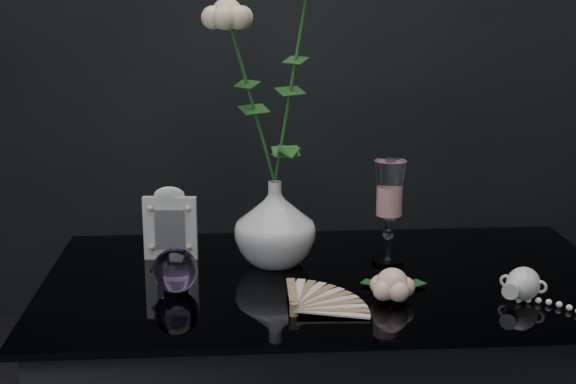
{
  "coord_description": "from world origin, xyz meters",
  "views": [
    {
      "loc": [
        -0.18,
        -1.33,
        1.27
      ],
      "look_at": [
        -0.08,
        0.06,
        0.92
      ],
      "focal_mm": 50.0,
      "sensor_mm": 36.0,
      "label": 1
    }
  ],
  "objects_px": {
    "wine_glass": "(389,212)",
    "picture_frame": "(170,223)",
    "vase": "(275,223)",
    "loose_rose": "(392,285)",
    "pearl_jar": "(523,282)",
    "paperweight": "(175,270)"
  },
  "relations": [
    {
      "from": "wine_glass",
      "to": "loose_rose",
      "type": "bearing_deg",
      "value": -98.85
    },
    {
      "from": "wine_glass",
      "to": "picture_frame",
      "type": "height_order",
      "value": "wine_glass"
    },
    {
      "from": "vase",
      "to": "paperweight",
      "type": "bearing_deg",
      "value": -142.86
    },
    {
      "from": "wine_glass",
      "to": "paperweight",
      "type": "bearing_deg",
      "value": -161.88
    },
    {
      "from": "vase",
      "to": "loose_rose",
      "type": "relative_size",
      "value": 0.96
    },
    {
      "from": "vase",
      "to": "loose_rose",
      "type": "distance_m",
      "value": 0.28
    },
    {
      "from": "paperweight",
      "to": "loose_rose",
      "type": "height_order",
      "value": "paperweight"
    },
    {
      "from": "wine_glass",
      "to": "pearl_jar",
      "type": "relative_size",
      "value": 0.98
    },
    {
      "from": "picture_frame",
      "to": "loose_rose",
      "type": "height_order",
      "value": "picture_frame"
    },
    {
      "from": "picture_frame",
      "to": "paperweight",
      "type": "bearing_deg",
      "value": -78.36
    },
    {
      "from": "paperweight",
      "to": "pearl_jar",
      "type": "height_order",
      "value": "paperweight"
    },
    {
      "from": "paperweight",
      "to": "vase",
      "type": "bearing_deg",
      "value": 37.14
    },
    {
      "from": "wine_glass",
      "to": "loose_rose",
      "type": "distance_m",
      "value": 0.21
    },
    {
      "from": "loose_rose",
      "to": "pearl_jar",
      "type": "bearing_deg",
      "value": -2.76
    },
    {
      "from": "wine_glass",
      "to": "picture_frame",
      "type": "bearing_deg",
      "value": 172.87
    },
    {
      "from": "picture_frame",
      "to": "paperweight",
      "type": "relative_size",
      "value": 1.83
    },
    {
      "from": "picture_frame",
      "to": "pearl_jar",
      "type": "bearing_deg",
      "value": -17.44
    },
    {
      "from": "vase",
      "to": "pearl_jar",
      "type": "xyz_separation_m",
      "value": [
        0.41,
        -0.21,
        -0.05
      ]
    },
    {
      "from": "wine_glass",
      "to": "pearl_jar",
      "type": "height_order",
      "value": "wine_glass"
    },
    {
      "from": "picture_frame",
      "to": "pearl_jar",
      "type": "height_order",
      "value": "picture_frame"
    },
    {
      "from": "loose_rose",
      "to": "paperweight",
      "type": "bearing_deg",
      "value": 169.09
    },
    {
      "from": "wine_glass",
      "to": "picture_frame",
      "type": "xyz_separation_m",
      "value": [
        -0.42,
        0.05,
        -0.03
      ]
    }
  ]
}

